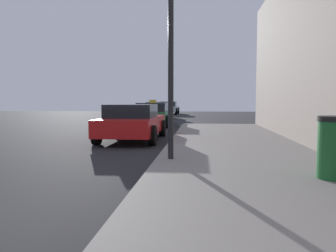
{
  "coord_description": "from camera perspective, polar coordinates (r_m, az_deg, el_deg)",
  "views": [
    {
      "loc": [
        2.99,
        -2.57,
        1.42
      ],
      "look_at": [
        2.38,
        3.69,
        0.95
      ],
      "focal_mm": 36.69,
      "sensor_mm": 36.0,
      "label": 1
    }
  ],
  "objects": [
    {
      "name": "trash_bin",
      "position": [
        6.19,
        26.17,
        -3.19
      ],
      "size": [
        0.61,
        0.61,
        1.01
      ],
      "color": "#195926",
      "rests_on": "sidewalk"
    },
    {
      "name": "street_lamp",
      "position": [
        7.58,
        0.47,
        17.17
      ],
      "size": [
        0.36,
        0.36,
        4.32
      ],
      "color": "black",
      "rests_on": "sidewalk"
    },
    {
      "name": "car_red",
      "position": [
        12.16,
        -5.9,
        0.66
      ],
      "size": [
        2.01,
        4.33,
        1.27
      ],
      "color": "red",
      "rests_on": "ground_plane"
    },
    {
      "name": "car_green",
      "position": [
        18.77,
        -2.47,
        1.97
      ],
      "size": [
        1.95,
        4.3,
        1.43
      ],
      "color": "#196638",
      "rests_on": "ground_plane"
    },
    {
      "name": "car_blue",
      "position": [
        26.37,
        -1.62,
        2.66
      ],
      "size": [
        2.03,
        4.13,
        1.27
      ],
      "color": "#233899",
      "rests_on": "ground_plane"
    },
    {
      "name": "car_silver",
      "position": [
        34.58,
        0.09,
        3.06
      ],
      "size": [
        1.96,
        4.45,
        1.27
      ],
      "color": "#B7B7BF",
      "rests_on": "ground_plane"
    }
  ]
}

